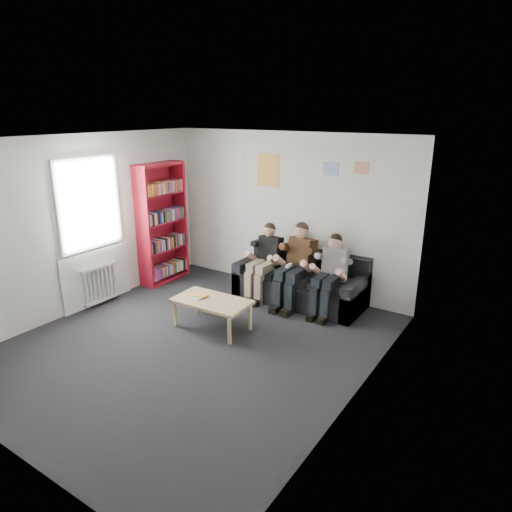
% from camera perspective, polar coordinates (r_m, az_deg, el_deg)
% --- Properties ---
extents(room_shell, '(5.00, 5.00, 5.00)m').
position_cam_1_polar(room_shell, '(5.83, -8.22, 0.89)').
color(room_shell, black).
rests_on(room_shell, ground).
extents(sofa, '(2.12, 0.87, 0.82)m').
position_cam_1_polar(sofa, '(7.55, 5.57, -3.48)').
color(sofa, black).
rests_on(sofa, ground).
extents(bookshelf, '(0.32, 0.97, 2.15)m').
position_cam_1_polar(bookshelf, '(8.38, -11.61, 4.01)').
color(bookshelf, maroon).
rests_on(bookshelf, ground).
extents(coffee_table, '(1.10, 0.60, 0.44)m').
position_cam_1_polar(coffee_table, '(6.59, -5.55, -5.90)').
color(coffee_table, '#D9B87D').
rests_on(coffee_table, ground).
extents(game_cases, '(0.21, 0.18, 0.04)m').
position_cam_1_polar(game_cases, '(6.67, -7.07, -5.00)').
color(game_cases, white).
rests_on(game_cases, coffee_table).
extents(person_left, '(0.38, 0.80, 1.25)m').
position_cam_1_polar(person_left, '(7.56, 1.01, -0.69)').
color(person_left, black).
rests_on(person_left, sofa).
extents(person_middle, '(0.42, 0.90, 1.34)m').
position_cam_1_polar(person_middle, '(7.26, 4.92, -1.27)').
color(person_middle, '#4F2C1A').
rests_on(person_middle, sofa).
extents(person_right, '(0.37, 0.80, 1.24)m').
position_cam_1_polar(person_right, '(7.04, 9.16, -2.40)').
color(person_right, white).
rests_on(person_right, sofa).
extents(radiator, '(0.10, 0.64, 0.60)m').
position_cam_1_polar(radiator, '(7.80, -18.86, -3.27)').
color(radiator, white).
rests_on(radiator, ground).
extents(window, '(0.05, 1.30, 2.36)m').
position_cam_1_polar(window, '(7.65, -19.70, 1.60)').
color(window, white).
rests_on(window, room_shell).
extents(poster_large, '(0.42, 0.01, 0.55)m').
position_cam_1_polar(poster_large, '(7.88, 1.52, 10.70)').
color(poster_large, '#D2CF4A').
rests_on(poster_large, room_shell).
extents(poster_blue, '(0.25, 0.01, 0.20)m').
position_cam_1_polar(poster_blue, '(7.33, 9.31, 10.72)').
color(poster_blue, '#417DDF').
rests_on(poster_blue, room_shell).
extents(poster_pink, '(0.22, 0.01, 0.18)m').
position_cam_1_polar(poster_pink, '(7.13, 13.04, 10.71)').
color(poster_pink, '#C93F9E').
rests_on(poster_pink, room_shell).
extents(poster_sign, '(0.20, 0.01, 0.14)m').
position_cam_1_polar(poster_sign, '(8.19, -2.11, 12.37)').
color(poster_sign, white).
rests_on(poster_sign, room_shell).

